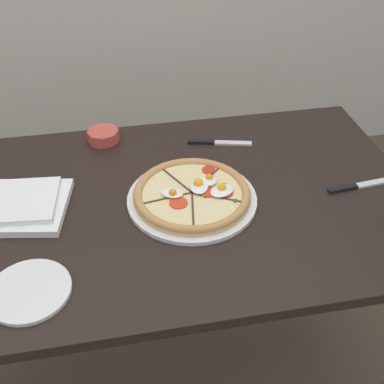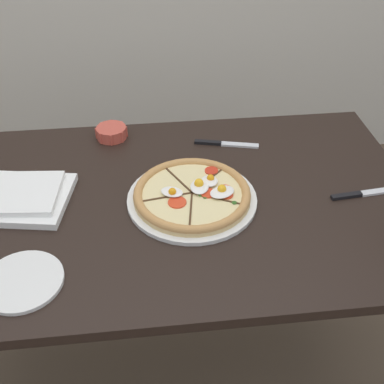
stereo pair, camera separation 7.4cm
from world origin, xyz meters
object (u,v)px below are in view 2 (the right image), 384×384
at_px(napkin_folded, 20,197).
at_px(pizza, 192,195).
at_px(ramekin_bowl, 111,132).
at_px(knife_spare, 226,144).
at_px(knife_main, 366,193).
at_px(dining_table, 162,229).
at_px(side_saucer, 22,281).

bearing_deg(napkin_folded, pizza, -6.08).
height_order(ramekin_bowl, knife_spare, ramekin_bowl).
xyz_separation_m(napkin_folded, knife_spare, (0.59, 0.21, -0.01)).
bearing_deg(knife_main, napkin_folded, 169.69).
relative_size(pizza, ramekin_bowl, 3.41).
bearing_deg(pizza, knife_spare, 62.91).
xyz_separation_m(ramekin_bowl, knife_main, (0.69, -0.37, -0.02)).
xyz_separation_m(dining_table, knife_spare, (0.22, 0.25, 0.11)).
xyz_separation_m(pizza, napkin_folded, (-0.46, 0.05, -0.00)).
xyz_separation_m(dining_table, knife_main, (0.56, -0.04, 0.11)).
relative_size(ramekin_bowl, knife_main, 0.49).
distance_m(napkin_folded, side_saucer, 0.30).
relative_size(ramekin_bowl, knife_spare, 0.51).
bearing_deg(ramekin_bowl, pizza, -57.55).
bearing_deg(knife_spare, dining_table, -118.01).
relative_size(dining_table, knife_main, 6.77).
bearing_deg(napkin_folded, dining_table, -5.22).
bearing_deg(ramekin_bowl, napkin_folded, -128.37).
height_order(pizza, napkin_folded, pizza).
height_order(dining_table, napkin_folded, napkin_folded).
xyz_separation_m(pizza, ramekin_bowl, (-0.22, 0.35, 0.00)).
bearing_deg(knife_main, knife_spare, 133.89).
xyz_separation_m(napkin_folded, knife_main, (0.93, -0.07, -0.01)).
relative_size(pizza, napkin_folded, 1.21).
height_order(ramekin_bowl, side_saucer, ramekin_bowl).
relative_size(napkin_folded, side_saucer, 1.58).
bearing_deg(ramekin_bowl, dining_table, -67.87).
distance_m(napkin_folded, knife_spare, 0.63).
distance_m(ramekin_bowl, knife_main, 0.79).
height_order(ramekin_bowl, napkin_folded, ramekin_bowl).
height_order(pizza, knife_main, pizza).
bearing_deg(pizza, napkin_folded, 173.92).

